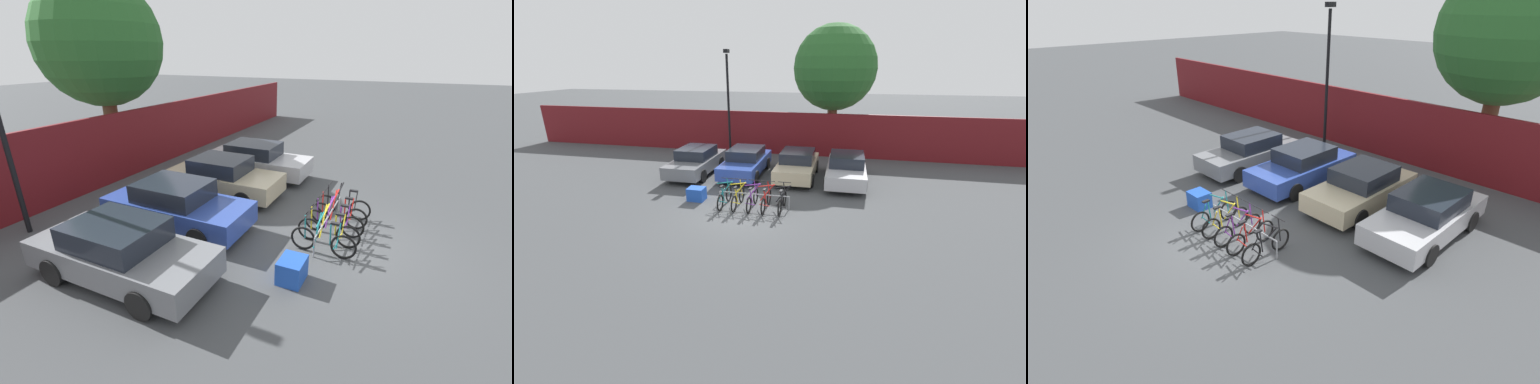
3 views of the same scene
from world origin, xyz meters
TOP-DOWN VIEW (x-y plane):
  - ground_plane at (0.00, 0.00)m, footprint 120.00×120.00m
  - hoarding_wall at (0.00, 9.50)m, footprint 36.00×0.16m
  - bike_rack at (0.30, 0.68)m, footprint 2.92×0.04m
  - bicycle_teal at (-0.89, 0.53)m, footprint 0.68×1.71m
  - bicycle_yellow at (-0.32, 0.53)m, footprint 0.68×1.71m
  - bicycle_purple at (0.28, 0.53)m, footprint 0.68×1.71m
  - bicycle_red at (0.84, 0.53)m, footprint 0.68×1.71m
  - bicycle_black at (1.49, 0.53)m, footprint 0.68×1.71m
  - car_grey at (-3.79, 4.36)m, footprint 1.91×4.30m
  - car_blue at (-1.22, 4.78)m, footprint 1.91×4.29m
  - car_beige at (1.46, 4.81)m, footprint 1.91×4.11m
  - car_silver at (3.87, 4.65)m, footprint 1.91×4.35m
  - lamp_post at (-3.34, 8.50)m, footprint 0.24×0.44m
  - cargo_crate at (-2.26, 0.86)m, footprint 0.70×0.56m
  - tree_behind_hoarding at (2.77, 11.30)m, footprint 5.16×5.16m

SIDE VIEW (x-z plane):
  - ground_plane at x=0.00m, z-range 0.00..0.00m
  - cargo_crate at x=-2.26m, z-range 0.00..0.55m
  - bicycle_teal at x=-0.89m, z-range -0.15..0.90m
  - bicycle_yellow at x=-0.32m, z-range -0.15..0.90m
  - bicycle_purple at x=0.28m, z-range -0.15..0.90m
  - bicycle_red at x=0.84m, z-range -0.15..0.90m
  - bicycle_black at x=1.49m, z-range -0.15..0.90m
  - bike_rack at x=0.30m, z-range 0.19..0.76m
  - car_beige at x=1.46m, z-range -0.01..1.39m
  - car_blue at x=-1.22m, z-range -0.01..1.39m
  - car_grey at x=-3.79m, z-range -0.01..1.39m
  - car_silver at x=3.87m, z-range -0.01..1.39m
  - hoarding_wall at x=0.00m, z-range 0.00..2.65m
  - lamp_post at x=-3.34m, z-range 0.35..6.60m
  - tree_behind_hoarding at x=2.77m, z-range 1.28..9.07m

